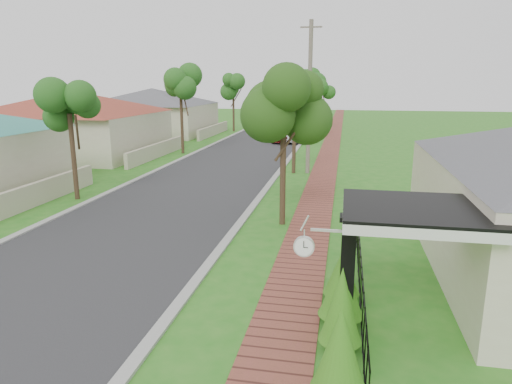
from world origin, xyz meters
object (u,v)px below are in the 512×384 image
Objects in this scene: parked_car_white at (299,135)px; porch_post at (347,278)px; near_tree at (284,110)px; utility_pole at (309,98)px; station_clock at (306,245)px; parked_car_red at (283,134)px.

porch_post is at bearing -75.66° from parked_car_white.
utility_pole is at bearing 89.43° from near_tree.
utility_pole is 7.99× the size of station_clock.
parked_car_white is at bearing 97.83° from utility_pole.
parked_car_white is (-4.15, 30.95, -0.46)m from porch_post.
porch_post is at bearing -77.39° from parked_car_red.
porch_post is at bearing 24.88° from station_clock.
station_clock is (1.39, -17.54, -2.37)m from utility_pole.
parked_car_white is at bearing 95.99° from station_clock.
station_clock is (4.69, -31.37, 1.27)m from parked_car_red.
utility_pole is at bearing 97.48° from porch_post.
near_tree is at bearing -79.93° from parked_car_red.
near_tree is 7.93m from station_clock.
near_tree is 0.63× the size of utility_pole.
station_clock is at bearing -85.48° from utility_pole.
parked_car_red is at bearing 97.62° from near_tree.
near_tree is at bearing -78.99° from parked_car_white.
parked_car_white is 31.55m from station_clock.
utility_pole is at bearing -74.13° from parked_car_red.
parked_car_red is (-5.55, 30.97, -0.44)m from porch_post.
station_clock is at bearing -79.05° from parked_car_red.
near_tree is at bearing 108.44° from porch_post.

